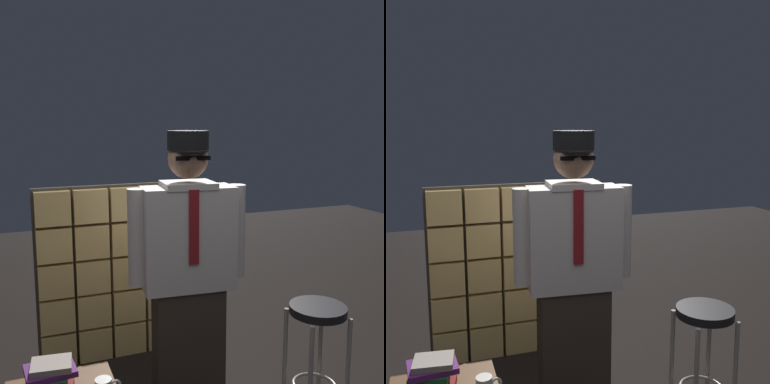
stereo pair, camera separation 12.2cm
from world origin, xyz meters
The scene contains 4 objects.
glass_block_wall centered at (0.00, 1.44, 0.66)m, with size 1.37×0.10×1.37m.
standing_person centered at (0.14, 0.49, 0.92)m, with size 0.71×0.32×1.77m.
bar_stool centered at (0.87, 0.22, 0.55)m, with size 0.34×0.34×0.73m.
book_stack centered at (-0.68, 0.21, 0.61)m, with size 0.24×0.22×0.17m.
Camera 1 is at (-0.78, -1.92, 1.83)m, focal length 42.82 mm.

